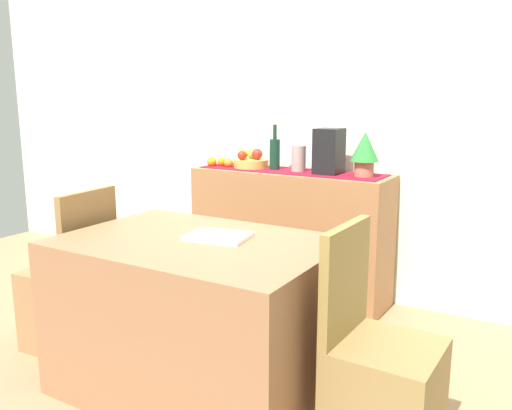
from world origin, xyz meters
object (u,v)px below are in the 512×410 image
fruit_bowl (251,163)px  chair_by_corner (381,387)px  ceramic_vase (299,159)px  wine_bottle (275,153)px  chair_near_window (71,300)px  dining_table (198,316)px  coffee_maker (329,152)px  open_book (218,236)px  potted_plant (365,151)px  sideboard_console (290,235)px

fruit_bowl → chair_by_corner: 2.01m
ceramic_vase → chair_by_corner: (1.01, -1.31, -0.71)m
wine_bottle → chair_near_window: bearing=-113.7°
chair_near_window → dining_table: bearing=-0.1°
wine_bottle → dining_table: size_ratio=0.25×
chair_by_corner → dining_table: bearing=-180.0°
wine_bottle → coffee_maker: 0.40m
wine_bottle → open_book: bearing=-72.9°
potted_plant → open_book: size_ratio=1.02×
chair_by_corner → wine_bottle: bearing=132.4°
potted_plant → open_book: bearing=-101.8°
dining_table → open_book: bearing=46.7°
sideboard_console → ceramic_vase: 0.54m
coffee_maker → chair_by_corner: coffee_maker is taller
wine_bottle → potted_plant: size_ratio=1.10×
wine_bottle → ceramic_vase: (0.18, -0.00, -0.03)m
potted_plant → chair_near_window: potted_plant is taller
sideboard_console → chair_by_corner: chair_by_corner is taller
chair_by_corner → fruit_bowl: bearing=136.6°
ceramic_vase → chair_near_window: 1.67m
sideboard_console → potted_plant: potted_plant is taller
ceramic_vase → dining_table: (0.13, -1.31, -0.60)m
ceramic_vase → chair_near_window: ceramic_vase is taller
fruit_bowl → ceramic_vase: size_ratio=1.37×
open_book → chair_by_corner: size_ratio=0.31×
open_book → chair_by_corner: chair_by_corner is taller
ceramic_vase → open_book: 1.27m
fruit_bowl → coffee_maker: bearing=0.0°
fruit_bowl → chair_by_corner: bearing=-43.4°
sideboard_console → dining_table: sideboard_console is taller
ceramic_vase → chair_by_corner: size_ratio=0.20×
fruit_bowl → chair_by_corner: size_ratio=0.27×
sideboard_console → coffee_maker: 0.65m
sideboard_console → open_book: sideboard_console is taller
open_book → chair_near_window: chair_near_window is taller
dining_table → ceramic_vase: bearing=95.6°
sideboard_console → potted_plant: (0.52, 0.00, 0.61)m
sideboard_console → chair_by_corner: size_ratio=1.52×
coffee_maker → open_book: bearing=-90.9°
sideboard_console → fruit_bowl: fruit_bowl is taller
sideboard_console → ceramic_vase: (0.06, 0.00, 0.53)m
dining_table → chair_by_corner: 0.89m
potted_plant → ceramic_vase: bearing=-180.0°
dining_table → open_book: (0.07, 0.07, 0.38)m
dining_table → chair_by_corner: bearing=0.0°
fruit_bowl → coffee_maker: size_ratio=0.82×
sideboard_console → coffee_maker: (0.28, 0.00, 0.59)m
open_book → chair_by_corner: bearing=-14.7°
ceramic_vase → sideboard_console: bearing=180.0°
sideboard_console → wine_bottle: (-0.12, 0.00, 0.56)m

